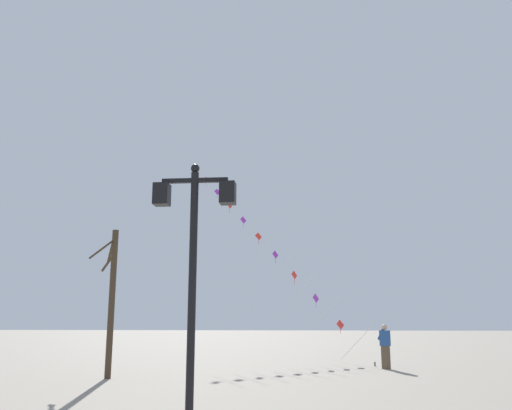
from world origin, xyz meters
TOP-DOWN VIEW (x-y plane):
  - ground_plane at (0.00, 20.00)m, footprint 160.00×160.00m
  - twin_lantern_lamp_post at (-2.52, 6.37)m, footprint 1.50×0.28m
  - kite_train at (-2.81, 27.21)m, footprint 9.92×12.99m
  - kite_flyer at (2.55, 19.28)m, footprint 0.48×0.59m
  - bare_tree at (-7.10, 14.85)m, footprint 0.77×1.74m

SIDE VIEW (x-z plane):
  - ground_plane at x=0.00m, z-range 0.00..0.00m
  - kite_flyer at x=2.55m, z-range 0.05..1.76m
  - bare_tree at x=-7.10m, z-range 0.17..5.11m
  - twin_lantern_lamp_post at x=-2.52m, z-range 0.91..5.60m
  - kite_train at x=-2.81m, z-range 0.21..12.08m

